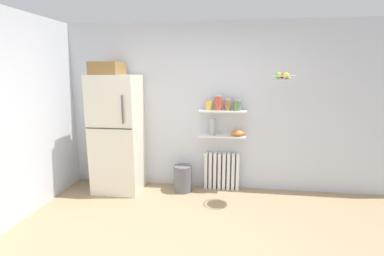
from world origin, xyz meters
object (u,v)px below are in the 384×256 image
(storage_jar_1, at_px, (218,103))
(storage_jar_2, at_px, (228,105))
(storage_jar_0, at_px, (209,105))
(storage_jar_3, at_px, (237,105))
(vase, at_px, (213,127))
(trash_bin, at_px, (183,178))
(radiator, at_px, (222,171))
(shelf_bowl, at_px, (238,133))
(refrigerator, at_px, (117,131))
(hanging_fruit_basket, at_px, (283,76))

(storage_jar_1, relative_size, storage_jar_2, 1.33)
(storage_jar_0, relative_size, storage_jar_2, 0.96)
(storage_jar_3, height_order, vase, storage_jar_3)
(trash_bin, bearing_deg, radiator, 16.34)
(shelf_bowl, bearing_deg, vase, 180.00)
(radiator, height_order, storage_jar_0, storage_jar_0)
(radiator, height_order, storage_jar_1, storage_jar_1)
(storage_jar_3, relative_size, shelf_bowl, 0.82)
(storage_jar_1, height_order, trash_bin, storage_jar_1)
(storage_jar_0, bearing_deg, shelf_bowl, -0.00)
(storage_jar_0, bearing_deg, radiator, 7.93)
(radiator, bearing_deg, storage_jar_0, -172.07)
(refrigerator, distance_m, storage_jar_0, 1.48)
(storage_jar_0, relative_size, storage_jar_3, 1.01)
(refrigerator, xyz_separation_m, shelf_bowl, (1.85, 0.20, -0.01))
(storage_jar_1, distance_m, shelf_bowl, 0.55)
(vase, relative_size, trash_bin, 0.61)
(vase, bearing_deg, storage_jar_2, 0.00)
(storage_jar_1, xyz_separation_m, hanging_fruit_basket, (0.86, -0.41, 0.40))
(radiator, height_order, vase, vase)
(storage_jar_1, relative_size, vase, 0.89)
(refrigerator, xyz_separation_m, hanging_fruit_basket, (2.40, -0.21, 0.85))
(refrigerator, xyz_separation_m, storage_jar_1, (1.55, 0.20, 0.44))
(shelf_bowl, bearing_deg, hanging_fruit_basket, -36.21)
(refrigerator, distance_m, radiator, 1.76)
(trash_bin, bearing_deg, storage_jar_0, 20.77)
(shelf_bowl, relative_size, hanging_fruit_basket, 0.58)
(vase, xyz_separation_m, trash_bin, (-0.45, -0.15, -0.81))
(storage_jar_1, xyz_separation_m, trash_bin, (-0.53, -0.15, -1.18))
(storage_jar_0, xyz_separation_m, trash_bin, (-0.38, -0.15, -1.15))
(refrigerator, height_order, hanging_fruit_basket, refrigerator)
(vase, bearing_deg, shelf_bowl, 0.00)
(refrigerator, bearing_deg, trash_bin, 3.07)
(refrigerator, xyz_separation_m, radiator, (1.62, 0.23, -0.65))
(radiator, xyz_separation_m, storage_jar_3, (0.22, -0.03, 1.06))
(storage_jar_0, relative_size, vase, 0.64)
(storage_jar_3, bearing_deg, refrigerator, -173.76)
(radiator, distance_m, storage_jar_2, 1.07)
(shelf_bowl, bearing_deg, storage_jar_3, -180.00)
(storage_jar_2, relative_size, vase, 0.67)
(refrigerator, relative_size, storage_jar_0, 12.21)
(shelf_bowl, height_order, trash_bin, shelf_bowl)
(vase, distance_m, shelf_bowl, 0.39)
(vase, xyz_separation_m, hanging_fruit_basket, (0.94, -0.41, 0.78))
(shelf_bowl, bearing_deg, storage_jar_1, 180.00)
(storage_jar_0, height_order, shelf_bowl, storage_jar_0)
(refrigerator, distance_m, trash_bin, 1.26)
(hanging_fruit_basket, bearing_deg, storage_jar_0, 157.97)
(storage_jar_0, relative_size, shelf_bowl, 0.83)
(refrigerator, relative_size, trash_bin, 4.78)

